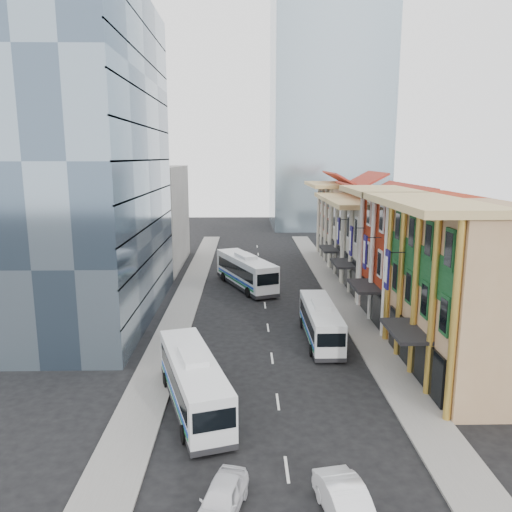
{
  "coord_description": "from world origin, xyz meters",
  "views": [
    {
      "loc": [
        -2.01,
        -28.24,
        15.29
      ],
      "look_at": [
        -1.01,
        18.83,
        5.92
      ],
      "focal_mm": 35.0,
      "sensor_mm": 36.0,
      "label": 1
    }
  ],
  "objects_px": {
    "shophouse_tan": "(475,293)",
    "office_tower": "(83,160)",
    "bus_left_near": "(193,380)",
    "sedan_left": "(222,499)",
    "bus_left_far": "(246,271)",
    "sedan_right": "(348,506)",
    "bus_right": "(321,321)"
  },
  "relations": [
    {
      "from": "bus_right",
      "to": "sedan_right",
      "type": "xyz_separation_m",
      "value": [
        -2.02,
        -21.5,
        -0.9
      ]
    },
    {
      "from": "bus_left_far",
      "to": "sedan_left",
      "type": "bearing_deg",
      "value": -113.94
    },
    {
      "from": "shophouse_tan",
      "to": "bus_left_far",
      "type": "relative_size",
      "value": 1.11
    },
    {
      "from": "sedan_left",
      "to": "sedan_right",
      "type": "distance_m",
      "value": 5.41
    },
    {
      "from": "office_tower",
      "to": "sedan_left",
      "type": "relative_size",
      "value": 7.18
    },
    {
      "from": "office_tower",
      "to": "sedan_right",
      "type": "relative_size",
      "value": 6.3
    },
    {
      "from": "office_tower",
      "to": "sedan_right",
      "type": "xyz_separation_m",
      "value": [
        19.27,
        -28.74,
        -14.21
      ]
    },
    {
      "from": "bus_right",
      "to": "sedan_left",
      "type": "bearing_deg",
      "value": -109.69
    },
    {
      "from": "bus_left_far",
      "to": "sedan_left",
      "type": "xyz_separation_m",
      "value": [
        -1.09,
        -38.53,
        -1.32
      ]
    },
    {
      "from": "sedan_left",
      "to": "sedan_right",
      "type": "relative_size",
      "value": 0.88
    },
    {
      "from": "bus_left_far",
      "to": "sedan_right",
      "type": "distance_m",
      "value": 39.44
    },
    {
      "from": "bus_left_near",
      "to": "office_tower",
      "type": "bearing_deg",
      "value": 105.46
    },
    {
      "from": "shophouse_tan",
      "to": "office_tower",
      "type": "bearing_deg",
      "value": 155.7
    },
    {
      "from": "sedan_left",
      "to": "office_tower",
      "type": "bearing_deg",
      "value": 130.67
    },
    {
      "from": "sedan_left",
      "to": "bus_right",
      "type": "bearing_deg",
      "value": 84.81
    },
    {
      "from": "sedan_left",
      "to": "sedan_right",
      "type": "height_order",
      "value": "sedan_right"
    },
    {
      "from": "shophouse_tan",
      "to": "bus_left_near",
      "type": "distance_m",
      "value": 20.24
    },
    {
      "from": "shophouse_tan",
      "to": "sedan_right",
      "type": "xyz_separation_m",
      "value": [
        -11.73,
        -14.74,
        -5.21
      ]
    },
    {
      "from": "bus_right",
      "to": "sedan_left",
      "type": "relative_size",
      "value": 2.51
    },
    {
      "from": "office_tower",
      "to": "bus_left_far",
      "type": "height_order",
      "value": "office_tower"
    },
    {
      "from": "shophouse_tan",
      "to": "sedan_right",
      "type": "bearing_deg",
      "value": -128.5
    },
    {
      "from": "shophouse_tan",
      "to": "bus_left_near",
      "type": "bearing_deg",
      "value": -166.46
    },
    {
      "from": "bus_left_near",
      "to": "sedan_right",
      "type": "height_order",
      "value": "bus_left_near"
    },
    {
      "from": "shophouse_tan",
      "to": "sedan_left",
      "type": "distance_m",
      "value": 22.77
    },
    {
      "from": "office_tower",
      "to": "sedan_left",
      "type": "distance_m",
      "value": 34.44
    },
    {
      "from": "shophouse_tan",
      "to": "bus_left_near",
      "type": "relative_size",
      "value": 1.24
    },
    {
      "from": "office_tower",
      "to": "bus_left_near",
      "type": "bearing_deg",
      "value": -57.76
    },
    {
      "from": "office_tower",
      "to": "sedan_right",
      "type": "distance_m",
      "value": 37.41
    },
    {
      "from": "shophouse_tan",
      "to": "bus_left_far",
      "type": "distance_m",
      "value": 29.49
    },
    {
      "from": "shophouse_tan",
      "to": "sedan_left",
      "type": "relative_size",
      "value": 3.35
    },
    {
      "from": "bus_left_far",
      "to": "sedan_left",
      "type": "distance_m",
      "value": 38.57
    },
    {
      "from": "bus_left_near",
      "to": "bus_right",
      "type": "height_order",
      "value": "bus_left_near"
    }
  ]
}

